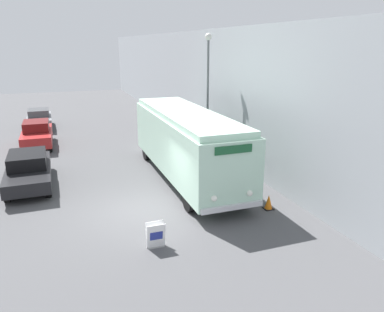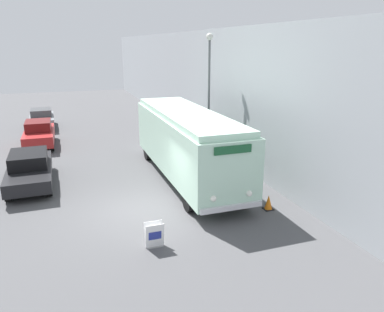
# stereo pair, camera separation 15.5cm
# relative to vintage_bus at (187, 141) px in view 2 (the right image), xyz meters

# --- Properties ---
(ground_plane) EXTENTS (80.00, 80.00, 0.00)m
(ground_plane) POSITION_rel_vintage_bus_xyz_m (-2.88, -2.88, -1.80)
(ground_plane) COLOR #4C4C4F
(building_wall_right) EXTENTS (0.30, 60.00, 6.95)m
(building_wall_right) POSITION_rel_vintage_bus_xyz_m (3.30, 7.12, 1.67)
(building_wall_right) COLOR #9EA3A8
(building_wall_right) RESTS_ON ground_plane
(vintage_bus) EXTENTS (2.50, 9.95, 3.20)m
(vintage_bus) POSITION_rel_vintage_bus_xyz_m (0.00, 0.00, 0.00)
(vintage_bus) COLOR black
(vintage_bus) RESTS_ON ground_plane
(sign_board) EXTENTS (0.58, 0.31, 0.82)m
(sign_board) POSITION_rel_vintage_bus_xyz_m (-2.97, -5.66, -1.40)
(sign_board) COLOR gray
(sign_board) RESTS_ON ground_plane
(streetlamp) EXTENTS (0.36, 0.36, 6.66)m
(streetlamp) POSITION_rel_vintage_bus_xyz_m (2.16, 2.70, 2.49)
(streetlamp) COLOR #595E60
(streetlamp) RESTS_ON ground_plane
(parked_car_near) EXTENTS (1.89, 4.79, 1.49)m
(parked_car_near) POSITION_rel_vintage_bus_xyz_m (-6.95, 1.49, -1.04)
(parked_car_near) COLOR black
(parked_car_near) RESTS_ON ground_plane
(parked_car_mid) EXTENTS (1.75, 4.28, 1.59)m
(parked_car_mid) POSITION_rel_vintage_bus_xyz_m (-6.81, 8.49, -1.00)
(parked_car_mid) COLOR black
(parked_car_mid) RESTS_ON ground_plane
(parked_car_far) EXTENTS (1.78, 4.15, 1.44)m
(parked_car_far) POSITION_rel_vintage_bus_xyz_m (-6.83, 14.05, -1.06)
(parked_car_far) COLOR black
(parked_car_far) RESTS_ON ground_plane
(traffic_cone) EXTENTS (0.36, 0.36, 0.58)m
(traffic_cone) POSITION_rel_vintage_bus_xyz_m (1.84, -4.39, -1.52)
(traffic_cone) COLOR black
(traffic_cone) RESTS_ON ground_plane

